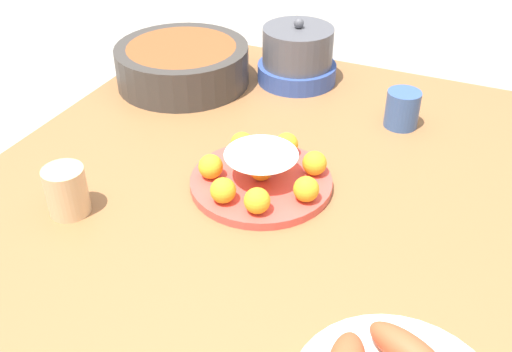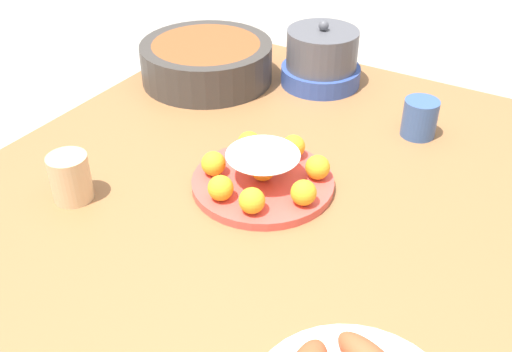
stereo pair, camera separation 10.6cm
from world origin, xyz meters
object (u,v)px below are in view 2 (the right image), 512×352
dining_table (247,242)px  warming_pot (321,59)px  serving_bowl (207,61)px  cup_far (70,178)px  cup_near (420,118)px  cake_plate (265,175)px

dining_table → warming_pot: size_ratio=6.86×
serving_bowl → cup_far: serving_bowl is taller
dining_table → cup_far: 0.34m
warming_pot → cup_far: bearing=165.0°
cup_near → warming_pot: bearing=67.7°
cake_plate → warming_pot: warming_pot is taller
dining_table → warming_pot: warming_pot is taller
serving_bowl → warming_pot: bearing=-63.5°
cake_plate → cup_far: size_ratio=3.00×
cup_far → warming_pot: bearing=-15.0°
cake_plate → cup_far: (-0.20, 0.28, 0.02)m
dining_table → serving_bowl: serving_bowl is taller
dining_table → warming_pot: 0.53m
cake_plate → warming_pot: 0.46m
dining_table → cup_far: cup_far is taller
dining_table → cup_far: bearing=118.7°
cake_plate → serving_bowl: (0.32, 0.35, 0.02)m
cup_near → cake_plate: bearing=151.3°
cake_plate → cup_near: bearing=-28.7°
dining_table → cup_near: size_ratio=16.42×
cup_far → warming_pot: (0.65, -0.17, 0.02)m
dining_table → warming_pot: (0.50, 0.10, 0.16)m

